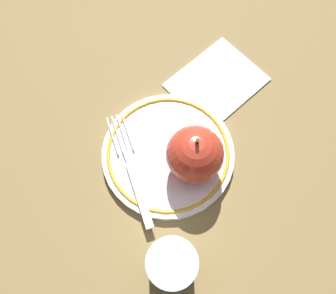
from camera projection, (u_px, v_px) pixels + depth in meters
name	position (u px, v px, depth m)	size (l,w,h in m)	color
ground_plane	(168.00, 155.00, 0.58)	(2.00, 2.00, 0.00)	olive
plate	(168.00, 154.00, 0.57)	(0.20, 0.20, 0.02)	white
apple_red_whole	(195.00, 154.00, 0.52)	(0.08, 0.08, 0.09)	red
fork	(132.00, 172.00, 0.55)	(0.09, 0.18, 0.00)	silver
drinking_glass	(172.00, 266.00, 0.47)	(0.06, 0.06, 0.10)	silver
napkin_folded	(217.00, 82.00, 0.62)	(0.14, 0.12, 0.01)	white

